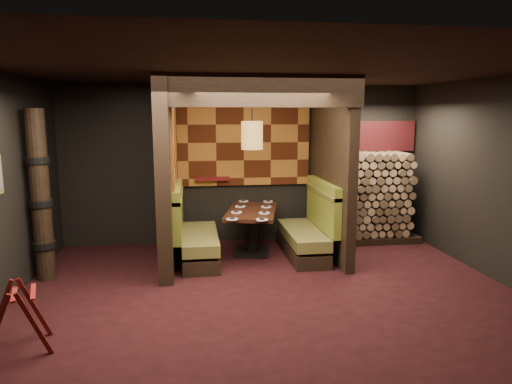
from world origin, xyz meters
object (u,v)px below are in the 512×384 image
Objects in this scene: pendant_lamp at (252,135)px; luggage_rack at (16,316)px; totem_column at (41,197)px; booth_bench_right at (309,232)px; dining_table at (252,224)px; booth_bench_left at (193,236)px; firewood_stack at (371,197)px.

luggage_rack is (-2.72, -2.79, -1.63)m from pendant_lamp.
pendant_lamp is 4.22m from luggage_rack.
totem_column is (-0.34, 2.07, 0.83)m from luggage_rack.
pendant_lamp is at bearing 45.67° from luggage_rack.
booth_bench_right reaches higher than dining_table.
luggage_rack is (-3.64, -2.62, -0.04)m from booth_bench_right.
luggage_rack is at bearing -144.29° from booth_bench_right.
luggage_rack is at bearing -123.76° from booth_bench_left.
firewood_stack is at bearing 13.17° from pendant_lamp.
firewood_stack is at bearing 12.17° from booth_bench_left.
pendant_lamp is (0.00, -0.05, 1.47)m from dining_table.
booth_bench_right is 1.47× the size of pendant_lamp.
totem_column is (-3.06, -0.77, 0.67)m from dining_table.
dining_table is 0.90× the size of firewood_stack.
totem_column reaches higher than luggage_rack.
booth_bench_left is 1.47× the size of pendant_lamp.
pendant_lamp is (-0.92, 0.17, 1.59)m from booth_bench_right.
firewood_stack reaches higher than luggage_rack.
luggage_rack is (-1.75, -2.62, -0.04)m from booth_bench_left.
firewood_stack is (5.00, 3.32, 0.46)m from luggage_rack.
dining_table is 1.47m from pendant_lamp.
booth_bench_left reaches higher than dining_table.
booth_bench_right is 2.10× the size of luggage_rack.
dining_table is at bearing 90.00° from pendant_lamp.
pendant_lamp is (0.97, 0.17, 1.59)m from booth_bench_left.
pendant_lamp reaches higher than firewood_stack.
dining_table is at bearing 14.08° from totem_column.
dining_table reaches higher than luggage_rack.
booth_bench_left is 1.87m from pendant_lamp.
dining_table is (-0.92, 0.22, 0.12)m from booth_bench_right.
booth_bench_left is at bearing 180.00° from booth_bench_right.
firewood_stack is (1.35, 0.70, 0.42)m from booth_bench_right.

